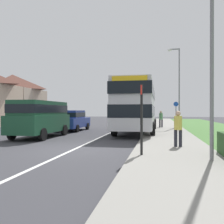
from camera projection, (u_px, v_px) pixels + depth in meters
name	position (u px, v px, depth m)	size (l,w,h in m)	color
ground_plane	(73.00, 150.00, 10.35)	(120.00, 120.00, 0.00)	#38383D
lane_marking_centre	(110.00, 133.00, 18.21)	(0.14, 60.00, 0.01)	silver
pavement_near_side	(168.00, 136.00, 15.45)	(3.20, 68.00, 0.12)	gray
double_decker_bus	(137.00, 105.00, 18.31)	(2.80, 9.74, 3.70)	#BCBCC1
parked_van_dark_green	(40.00, 116.00, 15.13)	(2.11, 5.02, 2.26)	#19472D
parked_car_blue	(72.00, 120.00, 20.29)	(1.96, 4.49, 1.71)	navy
pedestrian_at_stop	(178.00, 127.00, 10.46)	(0.34, 0.34, 1.67)	#23232D
pedestrian_walking_away	(161.00, 118.00, 23.03)	(0.34, 0.34, 1.67)	#23232D
bus_stop_sign	(142.00, 115.00, 8.53)	(0.09, 0.52, 2.60)	black
cycle_route_sign	(176.00, 113.00, 22.47)	(0.44, 0.08, 2.52)	slate
street_lamp_near	(209.00, 21.00, 7.65)	(1.14, 0.20, 7.93)	slate
street_lamp_mid	(178.00, 83.00, 23.35)	(1.14, 0.20, 7.69)	slate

